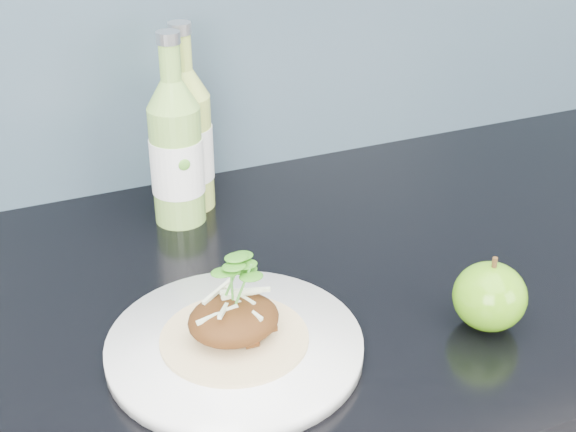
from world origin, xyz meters
name	(u,v)px	position (x,y,z in m)	size (l,w,h in m)	color
dinner_plate	(235,347)	(-0.08, 1.60, 0.91)	(0.32, 0.32, 0.02)	white
pork_taco	(233,315)	(-0.08, 1.60, 0.94)	(0.14, 0.14, 0.09)	tan
green_apple	(490,296)	(0.16, 1.54, 0.93)	(0.08, 0.08, 0.08)	#40880E
cider_bottle_left	(176,153)	(-0.05, 1.87, 0.99)	(0.07, 0.07, 0.23)	#80B34A
cider_bottle_right	(187,140)	(-0.03, 1.90, 0.99)	(0.07, 0.07, 0.23)	#AFC853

